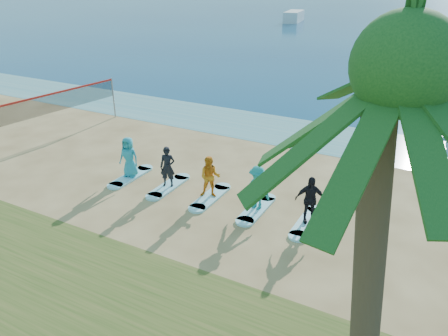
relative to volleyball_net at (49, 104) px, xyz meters
The scene contains 15 objects.
ground 11.34m from the volleyball_net, 17.51° to the right, with size 600.00×600.00×0.00m, color tan.
shallow_water 12.97m from the volleyball_net, 33.80° to the left, with size 600.00×600.00×0.00m, color teal.
volleyball_net is the anchor object (origin of this frame).
palm_tree 21.62m from the volleyball_net, 26.70° to the right, with size 5.60×5.60×8.57m.
boat_offshore_a 65.04m from the volleyball_net, 98.22° to the left, with size 2.56×7.61×1.89m, color silver.
surfboard_0 7.74m from the volleyball_net, 16.57° to the right, with size 0.70×2.20×0.09m, color #9AE4EF.
student_0 7.57m from the volleyball_net, 16.57° to the right, with size 0.90×0.58×1.83m, color teal.
surfboard_1 9.71m from the volleyball_net, 13.00° to the right, with size 0.70×2.20×0.09m, color #9AE4EF.
student_1 9.57m from the volleyball_net, 13.00° to the right, with size 0.64×0.42×1.76m, color black.
surfboard_2 11.71m from the volleyball_net, 10.68° to the right, with size 0.70×2.20×0.09m, color #9AE4EF.
student_2 11.60m from the volleyball_net, 10.68° to the right, with size 0.85×0.66×1.74m, color orange.
surfboard_3 13.73m from the volleyball_net, ahead, with size 0.70×2.20×0.09m, color #9AE4EF.
student_3 13.64m from the volleyball_net, ahead, with size 1.15×0.66×1.78m, color teal.
surfboard_4 15.77m from the volleyball_net, ahead, with size 0.70×2.20×0.09m, color #9AE4EF.
student_4 15.69m from the volleyball_net, ahead, with size 1.06×0.44×1.81m, color black.
Camera 1 is at (8.71, -12.46, 8.53)m, focal length 35.00 mm.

